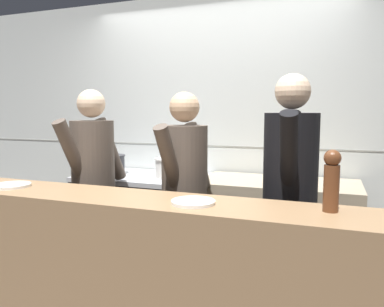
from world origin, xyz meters
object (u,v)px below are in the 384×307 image
object	(u,v)px
plated_dish_main	(11,185)
chef_line	(290,191)
sauce_pot	(172,167)
chef_sous	(185,192)
chef_head_cook	(93,183)
oven_range	(143,221)
plated_dish_appetiser	(193,202)
pepper_mill	(332,179)
stock_pot	(111,164)

from	to	relation	value
plated_dish_main	chef_line	bearing A→B (deg)	18.72
sauce_pot	chef_sous	world-z (taller)	chef_sous
chef_head_cook	chef_line	size ratio (longest dim) A/B	0.96
chef_head_cook	chef_sous	distance (m)	0.78
chef_sous	oven_range	bearing A→B (deg)	145.43
plated_dish_main	plated_dish_appetiser	distance (m)	1.31
plated_dish_appetiser	pepper_mill	xyz separation A→B (m)	(0.71, 0.09, 0.16)
plated_dish_appetiser	chef_sous	world-z (taller)	chef_sous
plated_dish_main	chef_sous	bearing A→B (deg)	29.13
plated_dish_main	stock_pot	bearing A→B (deg)	88.84
pepper_mill	chef_head_cook	world-z (taller)	chef_head_cook
stock_pot	oven_range	bearing A→B (deg)	5.56
oven_range	pepper_mill	bearing A→B (deg)	-34.37
plated_dish_main	chef_line	size ratio (longest dim) A/B	0.15
stock_pot	chef_head_cook	xyz separation A→B (m)	(0.23, -0.61, -0.06)
plated_dish_main	chef_head_cook	world-z (taller)	chef_head_cook
chef_line	pepper_mill	bearing A→B (deg)	-66.65
plated_dish_appetiser	pepper_mill	size ratio (longest dim) A/B	0.77
stock_pot	sauce_pot	xyz separation A→B (m)	(0.62, 0.04, -0.00)
stock_pot	pepper_mill	world-z (taller)	pepper_mill
sauce_pot	chef_sous	distance (m)	0.76
stock_pot	chef_sous	xyz separation A→B (m)	(1.00, -0.61, -0.08)
plated_dish_appetiser	chef_line	size ratio (longest dim) A/B	0.14
pepper_mill	stock_pot	bearing A→B (deg)	150.93
stock_pot	plated_dish_appetiser	xyz separation A→B (m)	(1.28, -1.19, 0.01)
chef_line	plated_dish_appetiser	bearing A→B (deg)	-129.27
stock_pot	sauce_pot	bearing A→B (deg)	4.12
stock_pot	chef_head_cook	bearing A→B (deg)	-69.64
oven_range	sauce_pot	xyz separation A→B (m)	(0.30, 0.01, 0.53)
oven_range	chef_line	world-z (taller)	chef_line
pepper_mill	plated_dish_appetiser	bearing A→B (deg)	-173.03
pepper_mill	chef_sous	xyz separation A→B (m)	(-0.99, 0.50, -0.24)
oven_range	sauce_pot	size ratio (longest dim) A/B	3.66
pepper_mill	chef_head_cook	bearing A→B (deg)	164.27
plated_dish_appetiser	chef_sous	distance (m)	0.65
stock_pot	plated_dish_appetiser	size ratio (longest dim) A/B	1.14
chef_line	chef_sous	bearing A→B (deg)	179.53
sauce_pot	chef_line	bearing A→B (deg)	-29.49
oven_range	sauce_pot	distance (m)	0.61
oven_range	chef_sous	xyz separation A→B (m)	(0.68, -0.64, 0.46)
stock_pot	plated_dish_appetiser	world-z (taller)	stock_pot
oven_range	chef_line	size ratio (longest dim) A/B	0.69
sauce_pot	plated_dish_main	xyz separation A→B (m)	(-0.65, -1.23, 0.01)
plated_dish_appetiser	chef_line	bearing A→B (deg)	53.11
chef_sous	sauce_pot	bearing A→B (deg)	128.95
pepper_mill	chef_line	size ratio (longest dim) A/B	0.18
sauce_pot	pepper_mill	xyz separation A→B (m)	(1.36, -1.15, 0.17)
stock_pot	pepper_mill	distance (m)	2.28
plated_dish_main	chef_line	distance (m)	1.86
oven_range	plated_dish_appetiser	size ratio (longest dim) A/B	4.87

